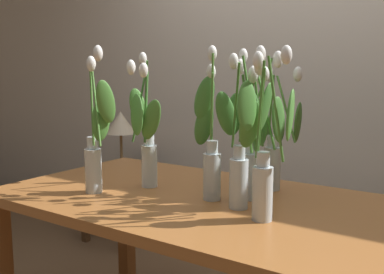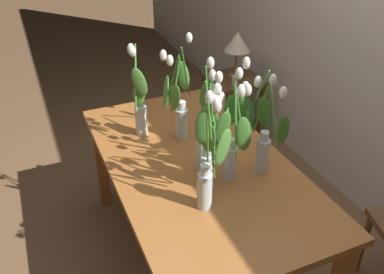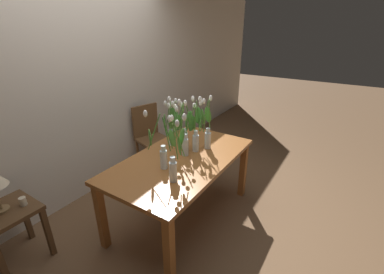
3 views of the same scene
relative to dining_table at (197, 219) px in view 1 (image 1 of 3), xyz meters
The scene contains 12 objects.
room_wall_rear 1.49m from the dining_table, 90.00° to the left, with size 9.00×0.10×2.70m, color silver.
dining_table is the anchor object (origin of this frame).
tulip_vase_0 0.45m from the dining_table, 54.31° to the left, with size 0.24×0.20×0.58m.
tulip_vase_1 0.39m from the dining_table, ahead, with size 0.24×0.15×0.58m.
tulip_vase_2 0.29m from the dining_table, 18.98° to the left, with size 0.16×0.12×0.59m.
tulip_vase_3 0.49m from the dining_table, 151.90° to the right, with size 0.16×0.11×0.59m.
tulip_vase_4 0.40m from the dining_table, behind, with size 0.27×0.23×0.58m.
tulip_vase_5 0.38m from the dining_table, 30.69° to the left, with size 0.27×0.16×0.56m.
tulip_vase_6 0.46m from the dining_table, 16.64° to the right, with size 0.22×0.13×0.57m.
side_table 1.57m from the dining_table, 144.07° to the left, with size 0.44×0.44×0.55m.
table_lamp 1.60m from the dining_table, 143.80° to the left, with size 0.22×0.22×0.40m.
pillar_candle 1.43m from the dining_table, 143.17° to the left, with size 0.06×0.06×0.07m, color beige.
Camera 1 is at (0.94, -1.42, 1.22)m, focal length 41.46 mm.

